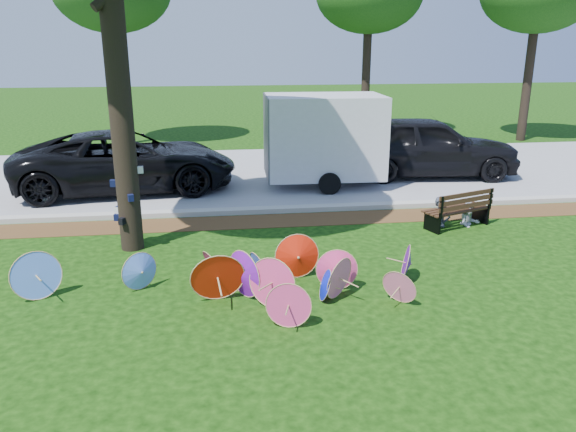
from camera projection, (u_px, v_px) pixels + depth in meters
name	position (u px, v px, depth m)	size (l,w,h in m)	color
ground	(273.00, 312.00, 8.59)	(90.00, 90.00, 0.00)	black
mulch_strip	(252.00, 222.00, 12.85)	(90.00, 1.00, 0.01)	#472D16
curb	(250.00, 211.00, 13.49)	(90.00, 0.30, 0.12)	#B7B5AD
street	(241.00, 174.00, 17.43)	(90.00, 8.00, 0.01)	gray
parasol_pile	(255.00, 274.00, 9.05)	(6.76, 2.32, 0.88)	red
black_van	(127.00, 161.00, 15.31)	(2.71, 5.88, 1.63)	black
dark_pickup	(426.00, 146.00, 16.92)	(2.17, 5.41, 1.84)	black
cargo_trailer	(324.00, 136.00, 15.68)	(3.20, 2.03, 2.84)	silver
park_bench	(456.00, 208.00, 12.43)	(1.60, 0.61, 0.84)	black
person_left	(441.00, 198.00, 12.36)	(0.47, 0.31, 1.30)	#363B4A
person_right	(471.00, 203.00, 12.49)	(0.49, 0.38, 1.01)	#BABBC4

